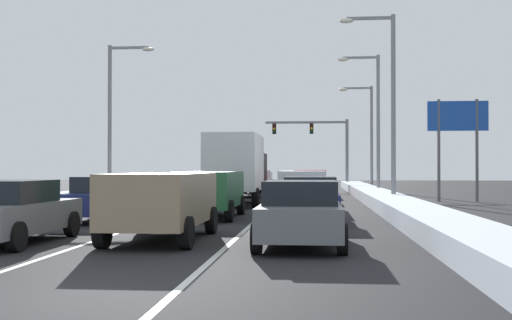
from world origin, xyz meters
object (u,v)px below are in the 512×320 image
object	(u,v)px
suv_white_right_lane_third	(303,186)
sedan_maroon_left_lane_fourth	(176,187)
sedan_gray_left_lane_nearest	(11,211)
sedan_red_left_lane_fifth	(199,184)
sedan_charcoal_center_lane_fifth	(260,182)
street_lamp_left_mid	(116,108)
sedan_navy_right_lane_second	(311,199)
traffic_light_gantry	(321,138)
suv_red_right_lane_fifth	(310,180)
suv_silver_center_lane_fourth	(252,181)
box_truck_center_lane_third	(237,166)
sedan_gray_right_lane_nearest	(301,213)
suv_tan_center_lane_nearest	(162,200)
suv_green_center_lane_second	(209,190)
roadside_sign_right	(458,127)
sedan_maroon_right_lane_fourth	(310,187)
street_lamp_right_near	(386,93)
street_lamp_right_mid	(373,113)
street_lamp_right_far	(367,128)
sedan_white_left_lane_third	(156,191)
sedan_navy_left_lane_second	(106,198)

from	to	relation	value
suv_white_right_lane_third	sedan_maroon_left_lane_fourth	world-z (taller)	suv_white_right_lane_third
sedan_gray_left_lane_nearest	sedan_red_left_lane_fifth	world-z (taller)	same
sedan_charcoal_center_lane_fifth	street_lamp_left_mid	bearing A→B (deg)	-123.75
sedan_charcoal_center_lane_fifth	sedan_red_left_lane_fifth	size ratio (longest dim) A/B	1.00
sedan_navy_right_lane_second	traffic_light_gantry	bearing A→B (deg)	88.91
sedan_maroon_left_lane_fourth	suv_red_right_lane_fifth	bearing A→B (deg)	48.70
suv_red_right_lane_fifth	suv_silver_center_lane_fourth	bearing A→B (deg)	-152.21
suv_red_right_lane_fifth	box_truck_center_lane_third	xyz separation A→B (m)	(-3.46, -10.60, 0.88)
suv_red_right_lane_fifth	sedan_gray_right_lane_nearest	bearing A→B (deg)	-90.05
suv_white_right_lane_third	box_truck_center_lane_third	size ratio (longest dim) A/B	0.68
suv_tan_center_lane_nearest	sedan_maroon_left_lane_fourth	distance (m)	18.02
suv_green_center_lane_second	roadside_sign_right	world-z (taller)	roadside_sign_right
roadside_sign_right	sedan_maroon_right_lane_fourth	bearing A→B (deg)	-173.51
sedan_gray_right_lane_nearest	box_truck_center_lane_third	world-z (taller)	box_truck_center_lane_third
sedan_maroon_right_lane_fourth	roadside_sign_right	size ratio (longest dim) A/B	0.82
sedan_gray_right_lane_nearest	suv_tan_center_lane_nearest	distance (m)	3.56
sedan_navy_right_lane_second	suv_white_right_lane_third	distance (m)	6.86
sedan_maroon_right_lane_fourth	street_lamp_right_near	world-z (taller)	street_lamp_right_near
sedan_gray_right_lane_nearest	sedan_red_left_lane_fifth	size ratio (longest dim) A/B	1.00
sedan_gray_right_lane_nearest	street_lamp_left_mid	xyz separation A→B (m)	(-10.86, 20.09, 4.42)
suv_green_center_lane_second	street_lamp_right_near	bearing A→B (deg)	47.66
traffic_light_gantry	suv_tan_center_lane_nearest	bearing A→B (deg)	-95.85
suv_red_right_lane_fifth	roadside_sign_right	world-z (taller)	roadside_sign_right
sedan_navy_right_lane_second	street_lamp_right_mid	size ratio (longest dim) A/B	0.50
suv_silver_center_lane_fourth	suv_tan_center_lane_nearest	bearing A→B (deg)	-89.68
sedan_gray_right_lane_nearest	sedan_maroon_left_lane_fourth	bearing A→B (deg)	110.88
sedan_red_left_lane_fifth	street_lamp_right_far	distance (m)	16.18
sedan_navy_right_lane_second	suv_red_right_lane_fifth	size ratio (longest dim) A/B	0.92
sedan_red_left_lane_fifth	street_lamp_right_near	world-z (taller)	street_lamp_right_near
suv_white_right_lane_third	box_truck_center_lane_third	bearing A→B (deg)	140.37
street_lamp_right_mid	sedan_maroon_left_lane_fourth	bearing A→B (deg)	-146.37
suv_white_right_lane_third	sedan_maroon_right_lane_fourth	distance (m)	6.13
suv_green_center_lane_second	sedan_navy_right_lane_second	bearing A→B (deg)	-23.25
sedan_white_left_lane_third	street_lamp_right_near	world-z (taller)	street_lamp_right_near
suv_white_right_lane_third	suv_green_center_lane_second	world-z (taller)	same
suv_green_center_lane_second	roadside_sign_right	bearing A→B (deg)	47.04
sedan_maroon_left_lane_fourth	street_lamp_right_near	world-z (taller)	street_lamp_right_near
street_lamp_right_near	street_lamp_left_mid	xyz separation A→B (m)	(-14.56, 4.31, -0.19)
sedan_red_left_lane_fifth	traffic_light_gantry	xyz separation A→B (m)	(7.86, 18.19, 3.73)
suv_green_center_lane_second	street_lamp_right_far	size ratio (longest dim) A/B	0.59
traffic_light_gantry	sedan_navy_right_lane_second	bearing A→B (deg)	-91.09
sedan_navy_right_lane_second	street_lamp_right_far	distance (m)	29.98
sedan_navy_left_lane_second	sedan_red_left_lane_fifth	distance (m)	18.61
suv_red_right_lane_fifth	street_lamp_right_far	xyz separation A→B (m)	(4.38, 9.26, 3.91)
sedan_gray_left_lane_nearest	sedan_navy_right_lane_second	bearing A→B (deg)	42.46
sedan_gray_right_lane_nearest	sedan_navy_right_lane_second	size ratio (longest dim) A/B	1.00
suv_tan_center_lane_nearest	street_lamp_right_mid	xyz separation A→B (m)	(7.42, 24.97, 4.27)
box_truck_center_lane_third	street_lamp_left_mid	distance (m)	9.15
sedan_gray_right_lane_nearest	sedan_charcoal_center_lane_fifth	distance (m)	31.13
suv_silver_center_lane_fourth	traffic_light_gantry	xyz separation A→B (m)	(4.48, 18.63, 3.48)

